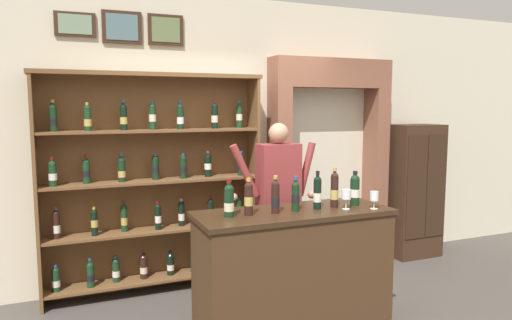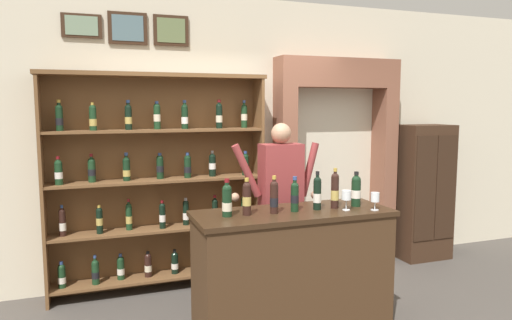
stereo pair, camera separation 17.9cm
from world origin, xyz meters
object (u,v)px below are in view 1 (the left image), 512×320
Objects in this scene: tasting_bottle_riserva at (275,196)px; side_cabinet at (414,190)px; wine_shelf at (153,179)px; tasting_bottle_grappa at (229,200)px; tasting_counter at (293,272)px; wine_glass_left at (374,197)px; wine_glass_right at (346,195)px; tasting_bottle_rosso at (355,189)px; tasting_bottle_super_tuscan at (296,195)px; tasting_bottle_prosecco at (317,192)px; tasting_bottle_chianti at (249,198)px; shopkeeper at (278,193)px; tasting_bottle_bianco at (334,189)px.

side_cabinet is at bearing 27.10° from tasting_bottle_riserva.
tasting_bottle_grappa is at bearing -76.37° from wine_shelf.
tasting_counter is 11.02× the size of wine_glass_left.
tasting_counter is at bearing 163.86° from wine_glass_right.
wine_glass_right is at bearing -145.07° from tasting_bottle_rosso.
tasting_bottle_prosecco is at bearing -0.07° from tasting_bottle_super_tuscan.
wine_shelf is 15.06× the size of wine_glass_left.
tasting_bottle_chianti is 0.83m from wine_glass_right.
shopkeeper is at bearing 122.35° from tasting_bottle_rosso.
side_cabinet is 5.65× the size of tasting_bottle_grappa.
tasting_bottle_super_tuscan is 0.58m from tasting_bottle_rosso.
shopkeeper is at bearing 75.88° from tasting_counter.
wine_shelf reaches higher than side_cabinet.
wine_glass_right is at bearing -16.14° from tasting_counter.
wine_glass_right is at bearing -66.98° from tasting_bottle_bianco.
tasting_bottle_grappa is 0.98× the size of tasting_bottle_riserva.
tasting_bottle_rosso is (0.37, 0.01, -0.00)m from tasting_bottle_prosecco.
tasting_bottle_super_tuscan is 0.43m from wine_glass_right.
side_cabinet is at bearing 28.77° from tasting_bottle_super_tuscan.
tasting_bottle_riserva is (0.38, -0.02, 0.01)m from tasting_bottle_grappa.
tasting_bottle_prosecco is at bearing -4.64° from tasting_counter.
shopkeeper is at bearing 76.72° from tasting_bottle_super_tuscan.
tasting_bottle_chianti is 0.61m from tasting_bottle_prosecco.
wine_shelf is 1.34× the size of side_cabinet.
tasting_bottle_riserva is 1.82× the size of wine_glass_right.
shopkeeper is 10.44× the size of wine_glass_right.
shopkeeper is 6.08× the size of tasting_bottle_super_tuscan.
wine_shelf reaches higher than wine_glass_right.
tasting_bottle_super_tuscan is at bearing 165.78° from wine_glass_right.
wine_glass_right is (0.82, -0.12, -0.02)m from tasting_bottle_chianti.
shopkeeper is 0.87m from tasting_bottle_chianti.
wine_glass_right is (0.05, -0.11, -0.03)m from tasting_bottle_bianco.
tasting_bottle_bianco reaches higher than tasting_bottle_rosso.
tasting_bottle_chianti is at bearing 179.71° from tasting_bottle_rosso.
side_cabinet is 10.02× the size of wine_glass_right.
tasting_bottle_super_tuscan is 0.96× the size of tasting_bottle_rosso.
tasting_bottle_chianti reaches higher than wine_glass_right.
side_cabinet is at bearing 40.69° from wine_glass_left.
shopkeeper reaches higher than tasting_bottle_chianti.
wine_glass_left is (0.27, -0.18, -0.05)m from tasting_bottle_bianco.
tasting_bottle_prosecco is (0.21, -0.02, 0.67)m from tasting_counter.
tasting_bottle_grappa is 0.16m from tasting_bottle_chianti.
tasting_bottle_bianco reaches higher than tasting_bottle_chianti.
tasting_bottle_bianco is at bearing 1.16° from tasting_bottle_prosecco.
wine_glass_left is (0.64, -0.20, 0.62)m from tasting_counter.
tasting_counter is 5.39× the size of tasting_bottle_riserva.
shopkeeper reaches higher than wine_glass_right.
wine_glass_left is (-1.71, -1.47, 0.31)m from side_cabinet.
tasting_bottle_grappa is 1.14m from tasting_bottle_rosso.
shopkeeper reaches higher than tasting_bottle_prosecco.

